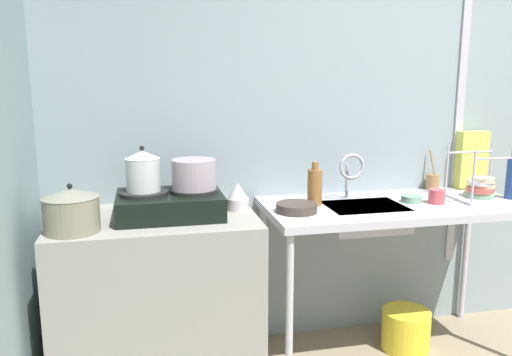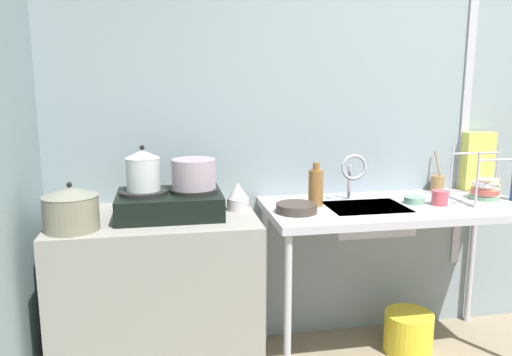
{
  "view_description": "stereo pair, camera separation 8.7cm",
  "coord_description": "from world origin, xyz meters",
  "px_view_note": "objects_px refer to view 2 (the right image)",
  "views": [
    {
      "loc": [
        -1.76,
        -1.13,
        1.54
      ],
      "look_at": [
        -1.21,
        1.32,
        1.05
      ],
      "focal_mm": 35.65,
      "sensor_mm": 36.0,
      "label": 1
    },
    {
      "loc": [
        -1.67,
        -1.15,
        1.54
      ],
      "look_at": [
        -1.21,
        1.32,
        1.05
      ],
      "focal_mm": 35.65,
      "sensor_mm": 36.0,
      "label": 2
    }
  ],
  "objects_px": {
    "pot_beside_stove": "(71,209)",
    "dish_rack": "(486,191)",
    "bucket_on_floor": "(408,332)",
    "percolator": "(238,197)",
    "pot_on_right_burner": "(194,174)",
    "cereal_box": "(478,161)",
    "faucet": "(353,170)",
    "stove": "(170,203)",
    "utensil_jar": "(437,183)",
    "sink_basin": "(366,218)",
    "cup_by_rack": "(440,198)",
    "frying_pan": "(297,208)",
    "small_bowl_on_drainboard": "(414,200)",
    "bottle_by_sink": "(316,187)",
    "pot_on_left_burner": "(143,170)"
  },
  "relations": [
    {
      "from": "pot_beside_stove",
      "to": "bucket_on_floor",
      "type": "height_order",
      "value": "pot_beside_stove"
    },
    {
      "from": "pot_beside_stove",
      "to": "utensil_jar",
      "type": "height_order",
      "value": "utensil_jar"
    },
    {
      "from": "bucket_on_floor",
      "to": "percolator",
      "type": "bearing_deg",
      "value": 177.5
    },
    {
      "from": "sink_basin",
      "to": "bucket_on_floor",
      "type": "bearing_deg",
      "value": 3.3
    },
    {
      "from": "dish_rack",
      "to": "bucket_on_floor",
      "type": "xyz_separation_m",
      "value": [
        -0.4,
        0.02,
        -0.81
      ]
    },
    {
      "from": "cup_by_rack",
      "to": "cereal_box",
      "type": "xyz_separation_m",
      "value": [
        0.42,
        0.31,
        0.14
      ]
    },
    {
      "from": "utensil_jar",
      "to": "stove",
      "type": "bearing_deg",
      "value": -170.72
    },
    {
      "from": "utensil_jar",
      "to": "bucket_on_floor",
      "type": "xyz_separation_m",
      "value": [
        -0.27,
        -0.26,
        -0.81
      ]
    },
    {
      "from": "percolator",
      "to": "cereal_box",
      "type": "distance_m",
      "value": 1.52
    },
    {
      "from": "frying_pan",
      "to": "pot_beside_stove",
      "type": "bearing_deg",
      "value": -174.04
    },
    {
      "from": "percolator",
      "to": "faucet",
      "type": "distance_m",
      "value": 0.66
    },
    {
      "from": "stove",
      "to": "sink_basin",
      "type": "height_order",
      "value": "stove"
    },
    {
      "from": "bottle_by_sink",
      "to": "cereal_box",
      "type": "xyz_separation_m",
      "value": [
        1.08,
        0.21,
        0.07
      ]
    },
    {
      "from": "percolator",
      "to": "cup_by_rack",
      "type": "xyz_separation_m",
      "value": [
        1.08,
        -0.1,
        -0.03
      ]
    },
    {
      "from": "pot_on_left_burner",
      "to": "frying_pan",
      "type": "xyz_separation_m",
      "value": [
        0.75,
        -0.06,
        -0.21
      ]
    },
    {
      "from": "frying_pan",
      "to": "dish_rack",
      "type": "xyz_separation_m",
      "value": [
        1.09,
        0.04,
        0.03
      ]
    },
    {
      "from": "stove",
      "to": "percolator",
      "type": "height_order",
      "value": "percolator"
    },
    {
      "from": "dish_rack",
      "to": "bottle_by_sink",
      "type": "relative_size",
      "value": 1.3
    },
    {
      "from": "stove",
      "to": "pot_beside_stove",
      "type": "xyz_separation_m",
      "value": [
        -0.43,
        -0.17,
        0.04
      ]
    },
    {
      "from": "bucket_on_floor",
      "to": "small_bowl_on_drainboard",
      "type": "bearing_deg",
      "value": 170.22
    },
    {
      "from": "small_bowl_on_drainboard",
      "to": "bottle_by_sink",
      "type": "bearing_deg",
      "value": 174.99
    },
    {
      "from": "pot_on_left_burner",
      "to": "utensil_jar",
      "type": "xyz_separation_m",
      "value": [
        1.71,
        0.26,
        -0.18
      ]
    },
    {
      "from": "pot_beside_stove",
      "to": "sink_basin",
      "type": "xyz_separation_m",
      "value": [
        1.46,
        0.16,
        -0.16
      ]
    },
    {
      "from": "pot_beside_stove",
      "to": "dish_rack",
      "type": "xyz_separation_m",
      "value": [
        2.15,
        0.16,
        -0.04
      ]
    },
    {
      "from": "cereal_box",
      "to": "percolator",
      "type": "bearing_deg",
      "value": -169.25
    },
    {
      "from": "stove",
      "to": "percolator",
      "type": "xyz_separation_m",
      "value": [
        0.35,
        0.04,
        0.01
      ]
    },
    {
      "from": "percolator",
      "to": "cereal_box",
      "type": "bearing_deg",
      "value": 8.19
    },
    {
      "from": "pot_beside_stove",
      "to": "sink_basin",
      "type": "relative_size",
      "value": 0.59
    },
    {
      "from": "pot_on_right_burner",
      "to": "sink_basin",
      "type": "relative_size",
      "value": 0.52
    },
    {
      "from": "sink_basin",
      "to": "cereal_box",
      "type": "relative_size",
      "value": 1.18
    },
    {
      "from": "pot_on_right_burner",
      "to": "bucket_on_floor",
      "type": "distance_m",
      "value": 1.54
    },
    {
      "from": "sink_basin",
      "to": "cup_by_rack",
      "type": "distance_m",
      "value": 0.41
    },
    {
      "from": "pot_on_right_burner",
      "to": "cereal_box",
      "type": "height_order",
      "value": "cereal_box"
    },
    {
      "from": "pot_on_right_burner",
      "to": "stove",
      "type": "bearing_deg",
      "value": 180.0
    },
    {
      "from": "percolator",
      "to": "sink_basin",
      "type": "xyz_separation_m",
      "value": [
        0.68,
        -0.06,
        -0.13
      ]
    },
    {
      "from": "cup_by_rack",
      "to": "stove",
      "type": "bearing_deg",
      "value": 177.85
    },
    {
      "from": "sink_basin",
      "to": "cereal_box",
      "type": "height_order",
      "value": "cereal_box"
    },
    {
      "from": "cup_by_rack",
      "to": "utensil_jar",
      "type": "height_order",
      "value": "utensil_jar"
    },
    {
      "from": "pot_on_right_burner",
      "to": "utensil_jar",
      "type": "relative_size",
      "value": 0.89
    },
    {
      "from": "faucet",
      "to": "dish_rack",
      "type": "height_order",
      "value": "dish_rack"
    },
    {
      "from": "pot_on_right_burner",
      "to": "small_bowl_on_drainboard",
      "type": "height_order",
      "value": "pot_on_right_burner"
    },
    {
      "from": "pot_on_right_burner",
      "to": "cup_by_rack",
      "type": "distance_m",
      "value": 1.31
    },
    {
      "from": "pot_on_right_burner",
      "to": "sink_basin",
      "type": "xyz_separation_m",
      "value": [
        0.9,
        -0.02,
        -0.27
      ]
    },
    {
      "from": "faucet",
      "to": "percolator",
      "type": "bearing_deg",
      "value": -173.29
    },
    {
      "from": "stove",
      "to": "faucet",
      "type": "relative_size",
      "value": 1.93
    },
    {
      "from": "pot_beside_stove",
      "to": "dish_rack",
      "type": "relative_size",
      "value": 0.81
    },
    {
      "from": "cup_by_rack",
      "to": "utensil_jar",
      "type": "xyz_separation_m",
      "value": [
        0.17,
        0.31,
        0.01
      ]
    },
    {
      "from": "stove",
      "to": "cereal_box",
      "type": "distance_m",
      "value": 1.87
    },
    {
      "from": "percolator",
      "to": "small_bowl_on_drainboard",
      "type": "distance_m",
      "value": 0.96
    },
    {
      "from": "cup_by_rack",
      "to": "bottle_by_sink",
      "type": "bearing_deg",
      "value": 171.01
    }
  ]
}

